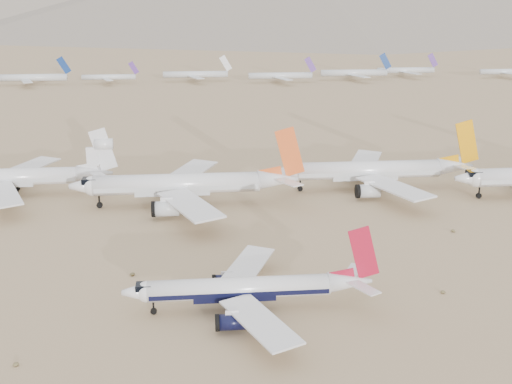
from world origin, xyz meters
The scene contains 6 objects.
ground centered at (0.00, 0.00, 0.00)m, with size 7000.00×7000.00×0.00m, color #967B57.
main_airliner centered at (-9.73, -1.28, 3.89)m, with size 40.10×39.17×14.15m.
row2_gold_tail centered at (30.06, 64.78, 5.20)m, with size 52.24×51.09×18.60m.
row2_orange_tail centered at (-20.39, 55.56, 5.46)m, with size 54.51×53.33×19.45m.
row2_white_trijet centered at (-64.43, 68.21, 5.09)m, with size 49.63×48.51×17.59m.
distant_storage_row centered at (-0.71, 297.57, 4.36)m, with size 570.29×60.31×14.18m.
Camera 1 is at (-18.13, -96.90, 49.78)m, focal length 45.00 mm.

